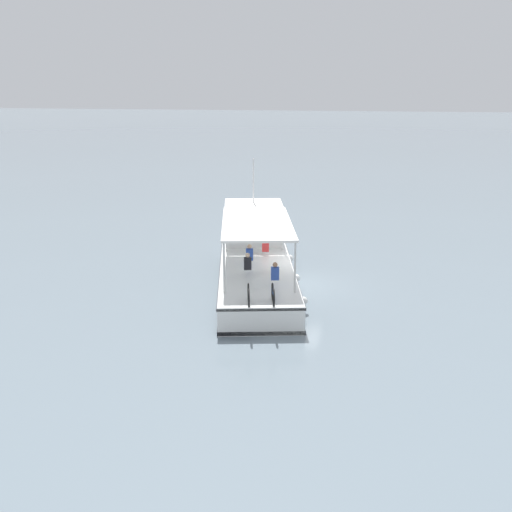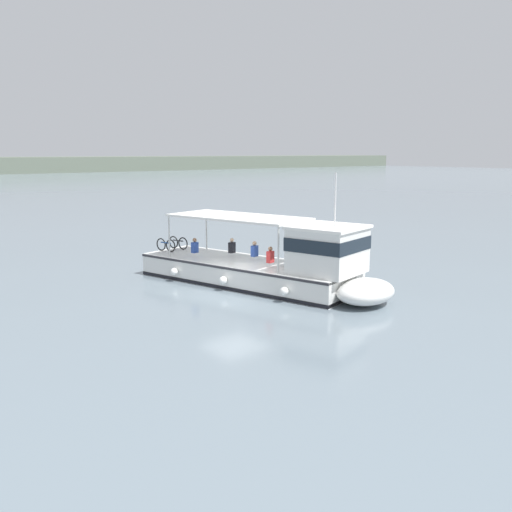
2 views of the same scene
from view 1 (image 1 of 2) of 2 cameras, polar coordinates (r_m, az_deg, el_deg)
name	(u,v)px [view 1 (image 1 of 2)]	position (r m, az deg, el deg)	size (l,w,h in m)	color
ground_plane	(294,284)	(28.83, 3.49, -2.61)	(400.00, 400.00, 0.00)	slate
ferry_main	(255,258)	(29.31, -0.06, -0.20)	(6.11, 13.07, 5.32)	white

